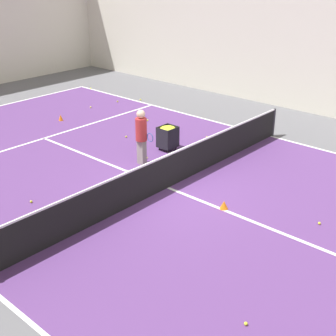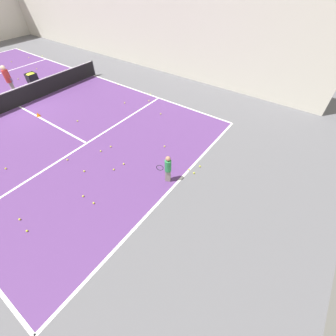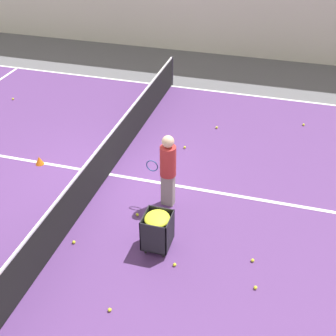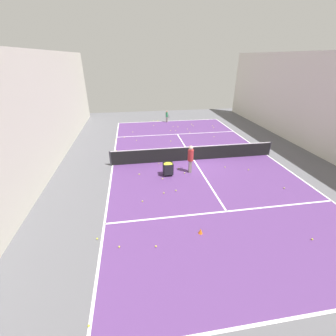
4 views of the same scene
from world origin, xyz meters
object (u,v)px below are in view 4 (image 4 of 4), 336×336
(player_near_baseline, at_px, (167,116))
(ball_cart, at_px, (168,167))
(tennis_net, at_px, (194,153))
(training_cone_0, at_px, (201,231))
(coach_at_net, at_px, (191,157))
(training_cone_1, at_px, (187,149))

(player_near_baseline, relative_size, ball_cart, 1.51)
(tennis_net, relative_size, training_cone_0, 47.27)
(tennis_net, bearing_deg, ball_cart, 41.98)
(coach_at_net, relative_size, ball_cart, 2.13)
(player_near_baseline, bearing_deg, tennis_net, -22.14)
(training_cone_0, relative_size, training_cone_1, 1.09)
(player_near_baseline, xyz_separation_m, coach_at_net, (0.42, 12.35, 0.30))
(ball_cart, distance_m, training_cone_1, 4.43)
(ball_cart, bearing_deg, training_cone_1, -118.77)
(training_cone_0, bearing_deg, coach_at_net, -99.56)
(player_near_baseline, height_order, ball_cart, player_near_baseline)
(player_near_baseline, relative_size, training_cone_0, 5.12)
(training_cone_0, height_order, training_cone_1, training_cone_0)
(ball_cart, bearing_deg, player_near_baseline, -98.48)
(player_near_baseline, bearing_deg, training_cone_1, -22.17)
(player_near_baseline, distance_m, training_cone_1, 8.73)
(player_near_baseline, xyz_separation_m, training_cone_0, (1.35, 17.88, -0.60))
(coach_at_net, distance_m, training_cone_0, 5.67)
(training_cone_0, bearing_deg, player_near_baseline, -94.32)
(coach_at_net, bearing_deg, player_near_baseline, 3.68)
(ball_cart, relative_size, training_cone_0, 3.39)
(ball_cart, distance_m, training_cone_0, 5.36)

